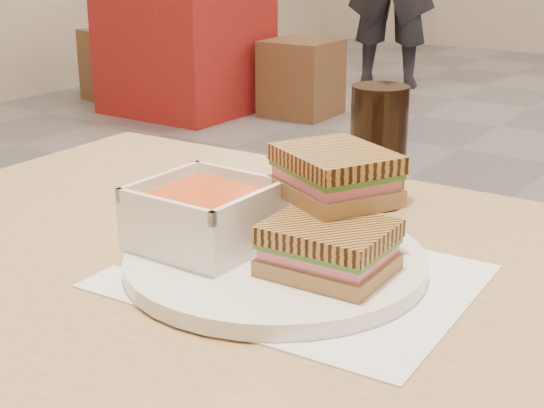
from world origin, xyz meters
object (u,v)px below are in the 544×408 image
Objects in this scene: bg_table_0 at (186,52)px; bg_chair_0r at (301,78)px; bg_chair_0l at (120,65)px; cola_glass at (378,146)px; plate at (275,261)px; panini_lower at (329,248)px; main_table at (342,386)px; soup_bowl at (205,218)px.

bg_chair_0r is at bearing 22.78° from bg_table_0.
bg_chair_0l is (-0.59, 0.01, -0.13)m from bg_table_0.
cola_glass is at bearing -46.48° from bg_table_0.
cola_glass is at bearing 92.37° from plate.
panini_lower reaches higher than bg_chair_0r.
main_table is 1.46× the size of bg_table_0.
main_table is 0.15m from plate.
soup_bowl is 0.14m from panini_lower.
bg_table_0 is at bearing 131.97° from panini_lower.
panini_lower is 0.14× the size of bg_table_0.
main_table is 0.31m from cola_glass.
soup_bowl is 0.85× the size of cola_glass.
cola_glass is 4.56m from bg_chair_0l.
bg_chair_0r is (-2.14, 3.49, -0.53)m from plate.
soup_bowl is at bearing -168.45° from main_table.
main_table is at bearing 67.63° from panini_lower.
panini_lower is (0.07, -0.01, 0.03)m from plate.
soup_bowl is 0.15× the size of bg_table_0.
bg_chair_0l is (-3.41, 2.97, -0.59)m from cola_glass.
soup_bowl reaches higher than plate.
cola_glass is at bearing 76.28° from soup_bowl.
cola_glass reaches higher than panini_lower.
main_table is 4.04× the size of plate.
cola_glass is at bearing -41.09° from bg_chair_0l.
main_table is 10.61× the size of panini_lower.
main_table is at bearing -69.77° from cola_glass.
bg_chair_0l is (-3.34, 3.23, -0.56)m from soup_bowl.
cola_glass is 0.32× the size of bg_chair_0r.
soup_bowl is 4.11m from bg_chair_0r.
plate is 4.13m from bg_chair_0r.
plate is 2.63× the size of panini_lower.
bg_table_0 is at bearing -0.91° from bg_chair_0l.
panini_lower is at bearing 3.99° from soup_bowl.
main_table is 0.22m from soup_bowl.
soup_bowl is 1.10× the size of panini_lower.
panini_lower is (-0.01, -0.02, 0.16)m from main_table.
main_table is at bearing 11.55° from soup_bowl.
main_table is 4.15m from bg_chair_0r.
bg_table_0 is 1.82× the size of bg_chair_0r.
soup_bowl reaches higher than bg_chair_0l.
bg_table_0 is at bearing 133.52° from cola_glass.
soup_bowl is at bearing -59.44° from bg_chair_0r.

